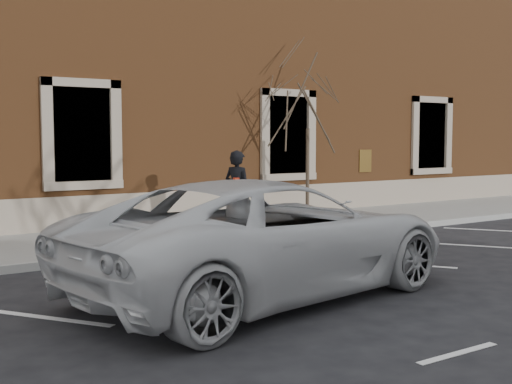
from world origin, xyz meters
TOP-DOWN VIEW (x-y plane):
  - ground at (0.00, 0.00)m, footprint 120.00×120.00m
  - sidewalk_near at (0.00, 1.75)m, footprint 40.00×3.50m
  - curb_near at (0.00, -0.05)m, footprint 40.00×0.12m
  - parking_stripes at (0.00, -2.20)m, footprint 28.00×4.40m
  - building_civic at (0.00, 7.74)m, footprint 40.00×8.62m
  - man at (-0.21, 1.05)m, footprint 0.68×0.81m
  - parking_meter at (-0.77, 0.19)m, footprint 0.12×0.09m
  - tree_grate at (2.62, 2.08)m, footprint 1.16×1.16m
  - sapling at (2.62, 2.08)m, footprint 2.64×2.64m
  - white_truck at (-2.66, -3.73)m, footprint 6.57×3.83m

SIDE VIEW (x-z plane):
  - ground at x=0.00m, z-range 0.00..0.00m
  - parking_stripes at x=0.00m, z-range 0.00..0.01m
  - sidewalk_near at x=0.00m, z-range 0.00..0.15m
  - curb_near at x=0.00m, z-range 0.00..0.15m
  - tree_grate at x=2.62m, z-range 0.15..0.18m
  - white_truck at x=-2.66m, z-range 0.00..1.72m
  - parking_meter at x=-0.77m, z-range 0.41..1.73m
  - man at x=-0.21m, z-range 0.15..2.03m
  - sapling at x=2.62m, z-range 1.03..5.43m
  - building_civic at x=0.00m, z-range 0.00..8.00m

